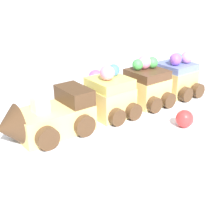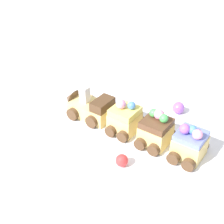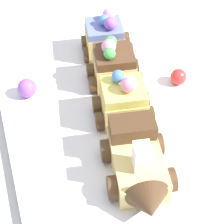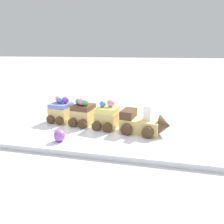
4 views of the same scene
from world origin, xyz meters
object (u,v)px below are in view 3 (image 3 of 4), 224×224
cake_car_chocolate (114,67)px  cake_train_locomotive (139,167)px  gumball_red (178,77)px  cake_car_blueberry (107,38)px  cake_car_lemon (123,101)px  gumball_purple (27,88)px

cake_car_chocolate → cake_train_locomotive: bearing=0.2°
gumball_red → cake_car_blueberry: bearing=-143.6°
cake_train_locomotive → cake_car_blueberry: 0.26m
cake_car_lemon → gumball_red: bearing=119.7°
gumball_purple → cake_train_locomotive: bearing=28.0°
cake_car_lemon → cake_car_blueberry: size_ratio=1.00×
cake_train_locomotive → cake_car_chocolate: (-0.18, 0.03, 0.01)m
cake_car_chocolate → gumball_red: size_ratio=3.56×
gumball_purple → gumball_red: bearing=78.0°
cake_train_locomotive → gumball_purple: cake_train_locomotive is taller
cake_car_lemon → cake_car_blueberry: bearing=179.9°
cake_car_blueberry → gumball_purple: bearing=-57.7°
cake_car_chocolate → gumball_purple: (-0.01, -0.13, -0.02)m
cake_car_chocolate → gumball_purple: bearing=-86.0°
cake_car_lemon → gumball_purple: cake_car_lemon is taller
gumball_red → cake_car_lemon: bearing=-69.9°
cake_car_chocolate → cake_car_blueberry: (-0.07, 0.01, -0.00)m
cake_train_locomotive → cake_car_lemon: size_ratio=1.50×
gumball_purple → cake_car_chocolate: bearing=84.4°
cake_train_locomotive → gumball_purple: (-0.19, -0.10, -0.01)m
gumball_red → cake_train_locomotive: bearing=-40.6°
cake_car_lemon → cake_car_chocolate: size_ratio=1.00×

